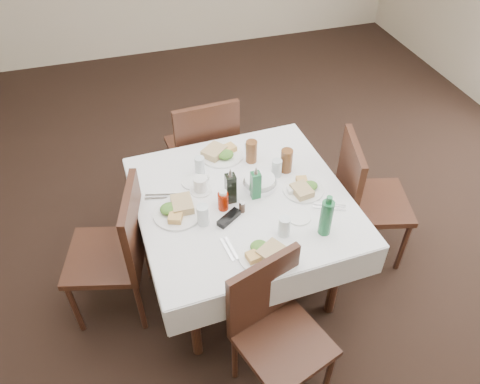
{
  "coord_description": "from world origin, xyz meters",
  "views": [
    {
      "loc": [
        -0.71,
        -2.14,
        2.68
      ],
      "look_at": [
        -0.11,
        -0.17,
        0.8
      ],
      "focal_mm": 35.0,
      "sensor_mm": 36.0,
      "label": 1
    }
  ],
  "objects": [
    {
      "name": "ground_plane",
      "position": [
        0.0,
        0.0,
        0.0
      ],
      "size": [
        7.0,
        7.0,
        0.0
      ],
      "primitive_type": "plane",
      "color": "black"
    },
    {
      "name": "room_shell",
      "position": [
        0.0,
        0.0,
        1.71
      ],
      "size": [
        6.04,
        7.04,
        2.8
      ],
      "color": "beige",
      "rests_on": "ground"
    },
    {
      "name": "dining_table",
      "position": [
        -0.1,
        -0.19,
        0.68
      ],
      "size": [
        1.3,
        1.3,
        0.76
      ],
      "color": "black",
      "rests_on": "ground"
    },
    {
      "name": "chair_north",
      "position": [
        -0.15,
        0.62,
        0.57
      ],
      "size": [
        0.5,
        0.5,
        0.99
      ],
      "color": "black",
      "rests_on": "ground"
    },
    {
      "name": "chair_south",
      "position": [
        -0.15,
        -0.91,
        0.52
      ],
      "size": [
        0.54,
        0.54,
        0.91
      ],
      "color": "black",
      "rests_on": "ground"
    },
    {
      "name": "chair_east",
      "position": [
        0.75,
        -0.17,
        0.55
      ],
      "size": [
        0.56,
        0.56,
        0.97
      ],
      "color": "black",
      "rests_on": "ground"
    },
    {
      "name": "chair_west",
      "position": [
        -0.87,
        -0.17,
        0.56
      ],
      "size": [
        0.56,
        0.56,
        0.97
      ],
      "color": "black",
      "rests_on": "ground"
    },
    {
      "name": "meal_north",
      "position": [
        -0.12,
        0.24,
        0.79
      ],
      "size": [
        0.29,
        0.29,
        0.06
      ],
      "color": "white",
      "rests_on": "dining_table"
    },
    {
      "name": "meal_south",
      "position": [
        -0.13,
        -0.65,
        0.78
      ],
      "size": [
        0.26,
        0.26,
        0.06
      ],
      "color": "white",
      "rests_on": "dining_table"
    },
    {
      "name": "meal_east",
      "position": [
        0.27,
        -0.24,
        0.78
      ],
      "size": [
        0.25,
        0.25,
        0.05
      ],
      "color": "white",
      "rests_on": "dining_table"
    },
    {
      "name": "meal_west",
      "position": [
        -0.5,
        -0.2,
        0.79
      ],
      "size": [
        0.29,
        0.29,
        0.06
      ],
      "color": "white",
      "rests_on": "dining_table"
    },
    {
      "name": "side_plate_a",
      "position": [
        -0.35,
        0.04,
        0.77
      ],
      "size": [
        0.15,
        0.15,
        0.01
      ],
      "color": "white",
      "rests_on": "dining_table"
    },
    {
      "name": "side_plate_b",
      "position": [
        0.16,
        -0.44,
        0.77
      ],
      "size": [
        0.14,
        0.14,
        0.01
      ],
      "color": "white",
      "rests_on": "dining_table"
    },
    {
      "name": "water_n",
      "position": [
        -0.29,
        0.12,
        0.82
      ],
      "size": [
        0.06,
        0.06,
        0.12
      ],
      "color": "silver",
      "rests_on": "dining_table"
    },
    {
      "name": "water_s",
      "position": [
        0.03,
        -0.53,
        0.82
      ],
      "size": [
        0.07,
        0.07,
        0.12
      ],
      "color": "silver",
      "rests_on": "dining_table"
    },
    {
      "name": "water_e",
      "position": [
        0.17,
        -0.05,
        0.82
      ],
      "size": [
        0.06,
        0.06,
        0.12
      ],
      "color": "silver",
      "rests_on": "dining_table"
    },
    {
      "name": "water_w",
      "position": [
        -0.38,
        -0.32,
        0.83
      ],
      "size": [
        0.07,
        0.07,
        0.13
      ],
      "color": "silver",
      "rests_on": "dining_table"
    },
    {
      "name": "iced_tea_a",
      "position": [
        0.06,
        0.14,
        0.84
      ],
      "size": [
        0.07,
        0.07,
        0.15
      ],
      "color": "brown",
      "rests_on": "dining_table"
    },
    {
      "name": "iced_tea_b",
      "position": [
        0.24,
        -0.02,
        0.84
      ],
      "size": [
        0.08,
        0.08,
        0.16
      ],
      "color": "brown",
      "rests_on": "dining_table"
    },
    {
      "name": "bread_basket",
      "position": [
        0.03,
        -0.12,
        0.79
      ],
      "size": [
        0.21,
        0.21,
        0.07
      ],
      "color": "silver",
      "rests_on": "dining_table"
    },
    {
      "name": "oil_cruet_dark",
      "position": [
        -0.17,
        -0.19,
        0.87
      ],
      "size": [
        0.06,
        0.06,
        0.25
      ],
      "color": "black",
      "rests_on": "dining_table"
    },
    {
      "name": "oil_cruet_green",
      "position": [
        -0.02,
        -0.2,
        0.86
      ],
      "size": [
        0.05,
        0.05,
        0.23
      ],
      "color": "#1D6437",
      "rests_on": "dining_table"
    },
    {
      "name": "ketchup_bottle",
      "position": [
        -0.24,
        -0.24,
        0.83
      ],
      "size": [
        0.06,
        0.06,
        0.14
      ],
      "color": "#991903",
      "rests_on": "dining_table"
    },
    {
      "name": "salt_shaker",
      "position": [
        -0.2,
        -0.17,
        0.8
      ],
      "size": [
        0.03,
        0.03,
        0.07
      ],
      "color": "white",
      "rests_on": "dining_table"
    },
    {
      "name": "pepper_shaker",
      "position": [
        -0.14,
        -0.3,
        0.8
      ],
      "size": [
        0.04,
        0.04,
        0.08
      ],
      "color": "#3F2C21",
      "rests_on": "dining_table"
    },
    {
      "name": "coffee_mug",
      "position": [
        -0.32,
        -0.05,
        0.81
      ],
      "size": [
        0.14,
        0.14,
        0.1
      ],
      "color": "white",
      "rests_on": "dining_table"
    },
    {
      "name": "sunglasses",
      "position": [
        -0.23,
        -0.34,
        0.78
      ],
      "size": [
        0.16,
        0.13,
        0.03
      ],
      "color": "black",
      "rests_on": "dining_table"
    },
    {
      "name": "green_bottle",
      "position": [
        0.25,
        -0.58,
        0.88
      ],
      "size": [
        0.07,
        0.07,
        0.27
      ],
      "color": "#1D6437",
      "rests_on": "dining_table"
    },
    {
      "name": "sugar_caddy",
      "position": [
        0.21,
        -0.24,
        0.78
      ],
      "size": [
        0.08,
        0.05,
        0.04
      ],
      "color": "white",
      "rests_on": "dining_table"
    },
    {
      "name": "cutlery_n",
      "position": [
        0.08,
        0.25,
        0.77
      ],
      "size": [
        0.07,
        0.16,
        0.01
      ],
      "color": "silver",
      "rests_on": "dining_table"
    },
    {
      "name": "cutlery_s",
      "position": [
        -0.29,
        -0.55,
        0.77
      ],
      "size": [
        0.06,
        0.17,
        0.01
      ],
      "color": "silver",
      "rests_on": "dining_table"
    },
    {
      "name": "cutlery_e",
      "position": [
        0.36,
        -0.41,
        0.77
      ],
      "size": [
        0.19,
        0.12,
        0.01
      ],
      "color": "silver",
      "rests_on": "dining_table"
    },
    {
      "name": "cutlery_w",
      "position": [
        -0.57,
        -0.04,
        0.77
      ],
      "size": [
        0.2,
        0.1,
        0.01
      ],
      "color": "silver",
      "rests_on": "dining_table"
    }
  ]
}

